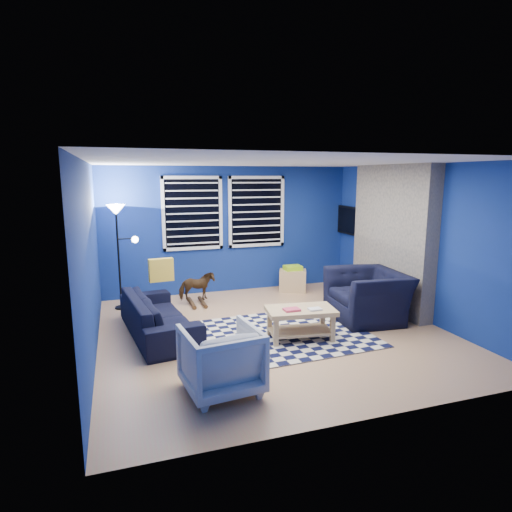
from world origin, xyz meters
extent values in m
plane|color=tan|center=(0.00, 0.00, 0.00)|extent=(5.00, 5.00, 0.00)
plane|color=white|center=(0.00, 0.00, 2.50)|extent=(5.00, 5.00, 0.00)
plane|color=navy|center=(0.00, 2.50, 1.25)|extent=(5.00, 0.00, 5.00)
plane|color=navy|center=(-2.50, 0.00, 1.25)|extent=(0.00, 5.00, 5.00)
plane|color=navy|center=(2.50, 0.00, 1.25)|extent=(0.00, 5.00, 5.00)
cube|color=gray|center=(2.37, 0.50, 1.25)|extent=(0.26, 2.00, 2.50)
cube|color=black|center=(2.23, 0.50, 0.35)|extent=(0.04, 0.70, 0.60)
cube|color=gray|center=(2.10, 0.50, 0.04)|extent=(0.50, 1.20, 0.08)
cube|color=black|center=(-0.75, 2.48, 1.60)|extent=(1.05, 0.02, 1.30)
cube|color=white|center=(-0.75, 2.47, 2.28)|extent=(1.17, 0.05, 0.06)
cube|color=white|center=(-0.75, 2.47, 0.92)|extent=(1.17, 0.05, 0.06)
cube|color=black|center=(0.55, 2.48, 1.60)|extent=(1.05, 0.02, 1.30)
cube|color=white|center=(0.55, 2.47, 2.28)|extent=(1.17, 0.05, 0.06)
cube|color=white|center=(0.55, 2.47, 0.92)|extent=(1.17, 0.05, 0.06)
cube|color=black|center=(2.45, 2.00, 1.40)|extent=(0.06, 1.00, 0.58)
cube|color=black|center=(2.42, 2.00, 1.40)|extent=(0.01, 0.92, 0.50)
cube|color=black|center=(0.05, -0.15, 0.01)|extent=(2.60, 2.12, 0.02)
imported|color=black|center=(-1.64, 0.42, 0.29)|extent=(2.10, 1.05, 0.59)
imported|color=black|center=(1.66, 0.07, 0.40)|extent=(1.30, 1.16, 0.79)
imported|color=gray|center=(-1.17, -1.52, 0.36)|extent=(0.87, 0.89, 0.73)
imported|color=#462716|center=(-0.83, 1.74, 0.34)|extent=(0.31, 0.64, 0.53)
cube|color=tan|center=(0.26, -0.40, 0.43)|extent=(1.03, 0.68, 0.06)
cube|color=tan|center=(0.26, -0.40, 0.13)|extent=(0.93, 0.58, 0.03)
cube|color=#C53855|center=(0.10, -0.45, 0.47)|extent=(0.24, 0.19, 0.03)
cube|color=silver|center=(0.42, -0.53, 0.47)|extent=(0.20, 0.15, 0.03)
cube|color=tan|center=(-0.14, -0.61, 0.20)|extent=(0.07, 0.07, 0.38)
cube|color=tan|center=(0.67, -0.61, 0.20)|extent=(0.07, 0.07, 0.38)
cube|color=tan|center=(-0.14, -0.19, 0.20)|extent=(0.07, 0.07, 0.38)
cube|color=tan|center=(0.67, -0.19, 0.20)|extent=(0.07, 0.07, 0.38)
cube|color=tan|center=(1.18, 2.04, 0.22)|extent=(0.63, 0.54, 0.44)
cube|color=black|center=(1.18, 2.04, 0.22)|extent=(0.55, 0.47, 0.35)
cube|color=#AAE91B|center=(1.18, 2.04, 0.49)|extent=(0.42, 0.37, 0.09)
cylinder|color=black|center=(-2.15, 1.93, 0.01)|extent=(0.23, 0.23, 0.03)
cylinder|color=black|center=(-2.15, 1.93, 0.86)|extent=(0.03, 0.03, 1.70)
cone|color=white|center=(-2.15, 1.93, 1.74)|extent=(0.31, 0.31, 0.17)
sphere|color=white|center=(-1.86, 1.88, 1.22)|extent=(0.11, 0.11, 0.11)
cube|color=gold|center=(-1.49, 1.31, 0.78)|extent=(0.41, 0.17, 0.38)
camera|label=1|loc=(-2.16, -5.73, 2.30)|focal=30.00mm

